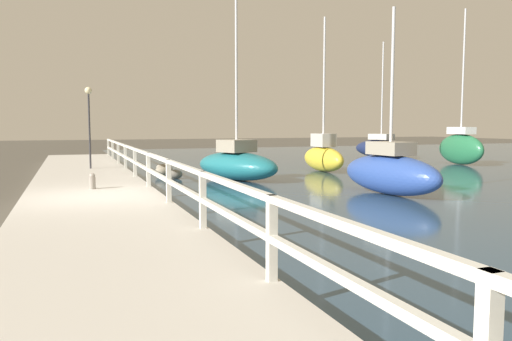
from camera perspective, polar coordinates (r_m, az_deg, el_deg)
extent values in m
plane|color=#4C473D|center=(12.39, -18.03, -4.39)|extent=(120.00, 120.00, 0.00)
cube|color=beige|center=(12.37, -18.05, -3.63)|extent=(3.21, 36.00, 0.33)
cube|color=silver|center=(5.39, 1.81, -7.74)|extent=(0.10, 0.10, 0.94)
cube|color=silver|center=(8.15, -6.11, -3.35)|extent=(0.10, 0.10, 0.94)
cube|color=silver|center=(11.00, -9.95, -1.18)|extent=(0.10, 0.10, 0.94)
cube|color=silver|center=(13.89, -12.20, 0.10)|extent=(0.10, 0.10, 0.94)
cube|color=silver|center=(16.80, -13.67, 0.93)|extent=(0.10, 0.10, 0.94)
cube|color=silver|center=(19.72, -14.70, 1.52)|extent=(0.10, 0.10, 0.94)
cube|color=silver|center=(22.65, -15.47, 1.96)|extent=(0.10, 0.10, 0.94)
cube|color=silver|center=(25.58, -16.07, 2.29)|extent=(0.10, 0.10, 0.94)
cube|color=silver|center=(28.52, -16.54, 2.56)|extent=(0.10, 0.10, 0.94)
cube|color=silver|center=(12.41, -11.24, 1.50)|extent=(0.09, 32.50, 0.08)
cube|color=silver|center=(12.44, -11.21, -0.47)|extent=(0.09, 32.50, 0.08)
ellipsoid|color=gray|center=(22.20, -10.81, 0.32)|extent=(0.41, 0.37, 0.31)
ellipsoid|color=gray|center=(19.72, -10.72, -0.15)|extent=(0.54, 0.49, 0.40)
ellipsoid|color=slate|center=(20.65, -10.35, 0.16)|extent=(0.60, 0.54, 0.45)
ellipsoid|color=#666056|center=(18.89, -9.14, -0.42)|extent=(0.48, 0.43, 0.36)
cylinder|color=gray|center=(13.82, -18.20, -1.37)|extent=(0.17, 0.17, 0.32)
sphere|color=gray|center=(13.80, -18.23, -0.59)|extent=(0.15, 0.15, 0.15)
cylinder|color=#2D2D33|center=(20.30, -18.49, 4.25)|extent=(0.07, 0.07, 2.87)
sphere|color=beige|center=(20.34, -18.62, 8.66)|extent=(0.27, 0.27, 0.27)
ellipsoid|color=#236B42|center=(27.50, 22.33, 2.26)|extent=(1.34, 3.53, 1.55)
cube|color=silver|center=(27.48, 22.40, 4.24)|extent=(0.83, 1.61, 0.36)
cylinder|color=silver|center=(27.61, 22.61, 10.36)|extent=(0.09, 0.09, 6.24)
ellipsoid|color=#1E707A|center=(18.26, -2.22, 0.52)|extent=(2.96, 4.29, 1.02)
cube|color=#9E937F|center=(18.21, -2.23, 2.83)|extent=(1.41, 1.38, 0.45)
cylinder|color=silver|center=(18.28, -2.26, 10.77)|extent=(0.09, 0.09, 5.51)
ellipsoid|color=#2D4C9E|center=(14.94, 15.06, -0.46)|extent=(1.50, 3.95, 1.15)
cube|color=#9E937F|center=(14.89, 15.13, 2.47)|extent=(0.92, 1.34, 0.38)
cylinder|color=silver|center=(14.92, 15.31, 9.76)|extent=(0.09, 0.09, 4.17)
ellipsoid|color=#192347|center=(31.72, 14.11, 2.43)|extent=(2.28, 4.09, 1.12)
cube|color=beige|center=(31.70, 14.14, 3.76)|extent=(1.21, 1.59, 0.36)
cylinder|color=silver|center=(31.76, 14.25, 8.79)|extent=(0.09, 0.09, 5.92)
ellipsoid|color=gold|center=(21.83, 7.68, 1.31)|extent=(1.06, 3.33, 1.07)
cube|color=beige|center=(21.79, 7.71, 3.46)|extent=(0.70, 1.21, 0.56)
cylinder|color=silver|center=(21.86, 7.79, 9.93)|extent=(0.09, 0.09, 5.50)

